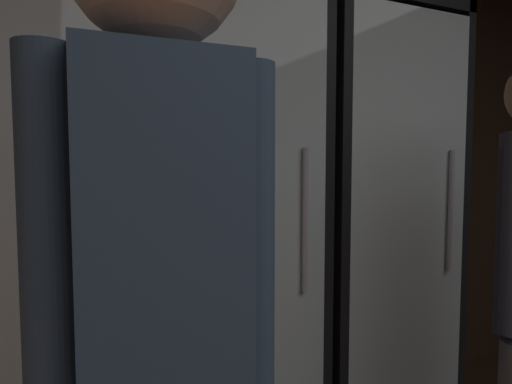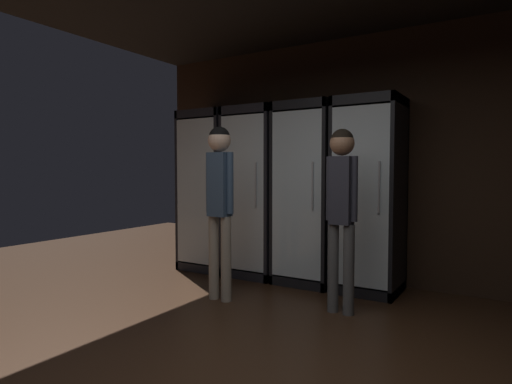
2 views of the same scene
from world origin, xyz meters
TOP-DOWN VIEW (x-y plane):
  - wall_back at (0.00, 3.03)m, footprint 6.00×0.06m
  - cooler_left at (-1.44, 2.70)m, footprint 0.66×0.67m
  - cooler_center at (-0.74, 2.70)m, footprint 0.66×0.67m
  - cooler_right at (-0.05, 2.70)m, footprint 0.66×0.67m
  - shopper_near at (-1.20, 1.59)m, footprint 0.32×0.23m

SIDE VIEW (x-z plane):
  - cooler_right at x=-0.05m, z-range -0.02..2.01m
  - cooler_center at x=-0.74m, z-range -0.02..2.02m
  - cooler_left at x=-1.44m, z-range -0.02..2.02m
  - shopper_near at x=-1.20m, z-range 0.24..1.94m
  - wall_back at x=0.00m, z-range 0.00..2.80m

